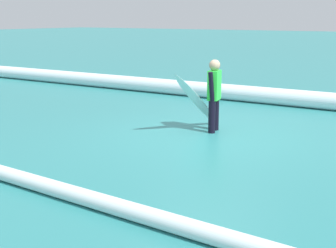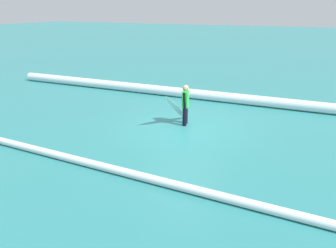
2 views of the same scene
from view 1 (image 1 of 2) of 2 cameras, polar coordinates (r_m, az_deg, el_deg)
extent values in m
plane|color=teal|center=(9.54, 4.84, -1.30)|extent=(137.96, 137.96, 0.00)
cylinder|color=black|center=(9.66, 5.16, 0.83)|extent=(0.14, 0.14, 0.65)
cylinder|color=black|center=(9.92, 5.59, 1.14)|extent=(0.14, 0.14, 0.65)
cube|color=#2DD83F|center=(9.69, 5.45, 4.55)|extent=(0.27, 0.38, 0.58)
sphere|color=tan|center=(9.64, 5.50, 6.89)|extent=(0.22, 0.22, 0.22)
cylinder|color=black|center=(9.48, 5.11, 4.39)|extent=(0.09, 0.19, 0.58)
cylinder|color=black|center=(9.89, 5.78, 4.71)|extent=(0.09, 0.13, 0.58)
ellipsoid|color=white|center=(9.83, 3.42, 2.74)|extent=(0.29, 1.66, 1.25)
ellipsoid|color=black|center=(9.83, 3.43, 2.77)|extent=(0.11, 1.34, 1.01)
cylinder|color=white|center=(13.77, 5.51, 3.89)|extent=(18.50, 0.79, 0.44)
camera|label=2|loc=(2.97, -151.25, 25.24)|focal=36.96mm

